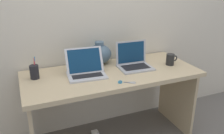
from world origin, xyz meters
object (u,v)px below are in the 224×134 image
Objects in this scene: green_vase at (100,54)px; pen_cup at (34,72)px; laptop_left at (86,68)px; coffee_mug at (170,59)px; power_brick at (95,133)px; scissors at (124,82)px; laptop_right at (133,60)px.

pen_cup is at bearing -166.92° from green_vase.
coffee_mug is at bearing -5.06° from laptop_left.
power_brick is (0.11, 0.12, -0.80)m from laptop_left.
scissors is (-0.61, -0.21, -0.05)m from coffee_mug.
pen_cup is (-1.28, 0.16, 0.01)m from coffee_mug.
green_vase is 3.42× the size of power_brick.
scissors is at bearing -129.17° from laptop_right.
green_vase is 0.71m from coffee_mug.
laptop_left is 1.47× the size of green_vase.
power_brick is at bearing 47.70° from laptop_left.
power_brick is (-0.14, 0.40, -0.74)m from scissors.
laptop_left is 1.08× the size of laptop_right.
laptop_right is 1.68× the size of pen_cup.
laptop_right reaches higher than green_vase.
coffee_mug is 0.64× the size of pen_cup.
laptop_right is 0.38m from coffee_mug.
laptop_left is at bearing -132.25° from green_vase.
coffee_mug is 0.85× the size of scissors.
coffee_mug is 1.75× the size of power_brick.
scissors is 0.85m from power_brick.
coffee_mug is 0.64m from scissors.
laptop_left is 2.44× the size of scissors.
laptop_left is 0.33m from green_vase.
laptop_right is 2.64× the size of coffee_mug.
laptop_left is 5.02× the size of power_brick.
coffee_mug is 1.29m from pen_cup.
laptop_right reaches higher than laptop_left.
laptop_right is 0.92m from pen_cup.
green_vase reaches higher than coffee_mug.
green_vase is at bearing 47.79° from power_brick.
pen_cup reaches higher than power_brick.
laptop_left is at bearing 130.48° from scissors.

